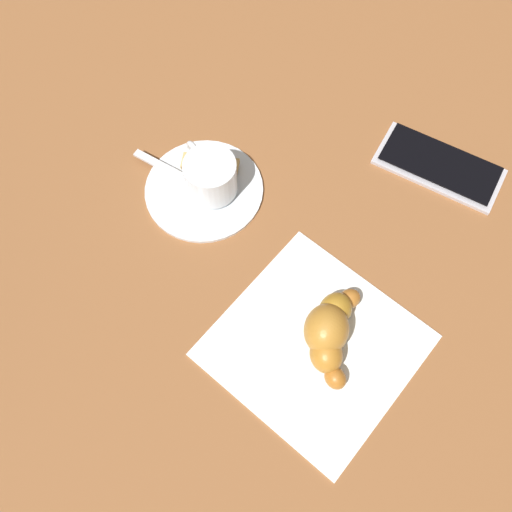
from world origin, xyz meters
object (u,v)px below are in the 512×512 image
Objects in this scene: teaspoon at (193,182)px; napkin at (315,345)px; croissant at (329,331)px; sugar_packet at (210,164)px; cell_phone at (439,165)px; saucer at (204,189)px; espresso_cup at (210,175)px.

napkin is (-0.22, 0.08, -0.01)m from teaspoon.
sugar_packet is at bearing -23.73° from croissant.
teaspoon is at bearing 40.30° from cell_phone.
cell_phone is at bearing -171.23° from sugar_packet.
saucer is at bearing -22.18° from napkin.
espresso_cup is 0.51× the size of cell_phone.
teaspoon reaches higher than saucer.
espresso_cup is 0.73× the size of croissant.
saucer is at bearing -164.53° from teaspoon.
napkin is at bearing 159.68° from teaspoon.
croissant is (-0.22, 0.07, 0.01)m from teaspoon.
sugar_packet is (0.02, -0.02, -0.02)m from espresso_cup.
sugar_packet is at bearing 35.33° from cell_phone.
croissant is at bearing 163.41° from teaspoon.
sugar_packet reaches higher than napkin.
espresso_cup reaches higher than teaspoon.
espresso_cup is 1.17× the size of sugar_packet.
sugar_packet is at bearing -91.18° from teaspoon.
croissant is (-0.22, 0.10, 0.01)m from sugar_packet.
cell_phone is (-0.00, -0.27, 0.00)m from napkin.
teaspoon is 0.03m from sugar_packet.
sugar_packet is 0.44× the size of cell_phone.
napkin is 0.27m from cell_phone.
cell_phone is (-0.21, -0.18, 0.00)m from saucer.
saucer is at bearing 85.25° from sugar_packet.
croissant is at bearing 90.38° from cell_phone.
napkin is (-0.20, 0.09, -0.03)m from espresso_cup.
cell_phone is at bearing -138.63° from saucer.
espresso_cup is at bearing -155.78° from teaspoon.
napkin is at bearing 157.82° from saucer.
sugar_packet is (0.01, -0.03, 0.01)m from saucer.
espresso_cup reaches higher than cell_phone.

